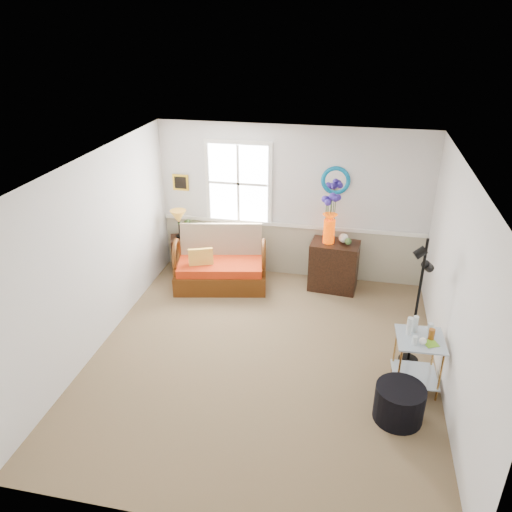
% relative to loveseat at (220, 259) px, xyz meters
% --- Properties ---
extents(floor, '(4.50, 5.00, 0.01)m').
position_rel_loveseat_xyz_m(floor, '(1.07, -1.82, -0.49)').
color(floor, brown).
rests_on(floor, ground).
extents(ceiling, '(4.50, 5.00, 0.01)m').
position_rel_loveseat_xyz_m(ceiling, '(1.07, -1.82, 2.11)').
color(ceiling, white).
rests_on(ceiling, walls).
extents(walls, '(4.51, 5.01, 2.60)m').
position_rel_loveseat_xyz_m(walls, '(1.07, -1.82, 0.81)').
color(walls, silver).
rests_on(walls, floor).
extents(wainscot, '(4.46, 0.02, 0.90)m').
position_rel_loveseat_xyz_m(wainscot, '(1.07, 0.66, -0.04)').
color(wainscot, '#A69F85').
rests_on(wainscot, walls).
extents(chair_rail, '(4.46, 0.04, 0.06)m').
position_rel_loveseat_xyz_m(chair_rail, '(1.07, 0.65, 0.43)').
color(chair_rail, white).
rests_on(chair_rail, walls).
extents(window, '(1.14, 0.06, 1.44)m').
position_rel_loveseat_xyz_m(window, '(0.17, 0.65, 1.11)').
color(window, white).
rests_on(window, walls).
extents(picture, '(0.28, 0.03, 0.28)m').
position_rel_loveseat_xyz_m(picture, '(-0.85, 0.66, 1.06)').
color(picture, gold).
rests_on(picture, walls).
extents(mirror, '(0.47, 0.07, 0.47)m').
position_rel_loveseat_xyz_m(mirror, '(1.77, 0.66, 1.26)').
color(mirror, '#098BC0').
rests_on(mirror, walls).
extents(loveseat, '(1.63, 1.13, 0.98)m').
position_rel_loveseat_xyz_m(loveseat, '(0.00, 0.00, 0.00)').
color(loveseat, '#4D2207').
rests_on(loveseat, floor).
extents(throw_pillow, '(0.41, 0.24, 0.40)m').
position_rel_loveseat_xyz_m(throw_pillow, '(-0.28, -0.17, 0.03)').
color(throw_pillow, orange).
rests_on(throw_pillow, loveseat).
extents(lamp_stand, '(0.46, 0.46, 0.64)m').
position_rel_loveseat_xyz_m(lamp_stand, '(-0.82, 0.41, -0.17)').
color(lamp_stand, black).
rests_on(lamp_stand, floor).
extents(table_lamp, '(0.37, 0.37, 0.50)m').
position_rel_loveseat_xyz_m(table_lamp, '(-0.83, 0.39, 0.40)').
color(table_lamp, '#B67A26').
rests_on(table_lamp, lamp_stand).
extents(potted_plant, '(0.41, 0.44, 0.30)m').
position_rel_loveseat_xyz_m(potted_plant, '(-0.68, 0.44, 0.30)').
color(potted_plant, '#466831').
rests_on(potted_plant, lamp_stand).
extents(cabinet, '(0.81, 0.56, 0.82)m').
position_rel_loveseat_xyz_m(cabinet, '(1.86, 0.29, -0.08)').
color(cabinet, black).
rests_on(cabinet, floor).
extents(flower_vase, '(0.30, 0.30, 0.81)m').
position_rel_loveseat_xyz_m(flower_vase, '(1.74, 0.30, 0.74)').
color(flower_vase, '#D53A00').
rests_on(flower_vase, cabinet).
extents(side_table, '(0.58, 0.58, 0.70)m').
position_rel_loveseat_xyz_m(side_table, '(3.00, -1.98, -0.14)').
color(side_table, '#B37D3A').
rests_on(side_table, floor).
extents(tabletop_items, '(0.51, 0.51, 0.23)m').
position_rel_loveseat_xyz_m(tabletop_items, '(3.00, -1.96, 0.33)').
color(tabletop_items, silver).
rests_on(tabletop_items, side_table).
extents(floor_lamp, '(0.32, 0.32, 1.77)m').
position_rel_loveseat_xyz_m(floor_lamp, '(2.97, -1.49, 0.40)').
color(floor_lamp, black).
rests_on(floor_lamp, floor).
extents(ottoman, '(0.59, 0.59, 0.43)m').
position_rel_loveseat_xyz_m(ottoman, '(2.78, -2.59, -0.27)').
color(ottoman, black).
rests_on(ottoman, floor).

